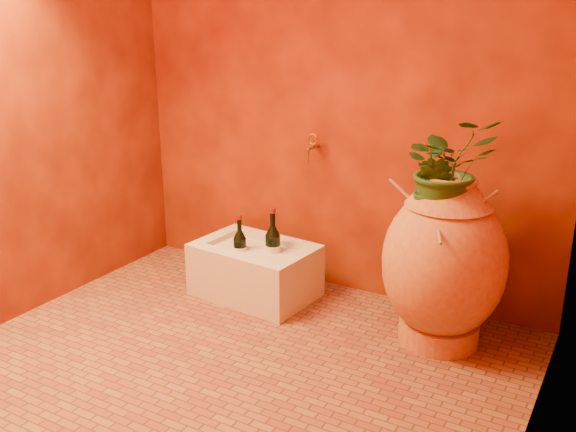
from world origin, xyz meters
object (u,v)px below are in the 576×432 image
Objects in this scene: amphora at (444,262)px; stone_basin at (255,271)px; wine_bottle_b at (273,248)px; wall_tap at (312,146)px; wine_bottle_c at (272,250)px; wine_bottle_a at (240,249)px.

stone_basin is (-1.05, -0.00, -0.27)m from amphora.
stone_basin is 1.92× the size of wine_bottle_b.
wall_tap is at bearing 53.71° from stone_basin.
wall_tap reaches higher than amphora.
amphora is 0.98m from wine_bottle_c.
wine_bottle_b is 0.03m from wine_bottle_c.
wine_bottle_b is at bearing 15.82° from stone_basin.
amphora reaches higher than wine_bottle_b.
amphora is 1.13m from wine_bottle_a.
wine_bottle_c is (-0.97, 0.05, -0.14)m from amphora.
wine_bottle_b is at bearing 21.56° from wine_bottle_a.
wine_bottle_b reaches higher than wine_bottle_c.
stone_basin is 0.16m from wine_bottle_c.
amphora is 2.72× the size of wine_bottle_a.
wall_tap reaches higher than wine_bottle_c.
amphora is 0.98m from wall_tap.
wine_bottle_c is (0.08, 0.05, 0.13)m from stone_basin.
wall_tap reaches higher than wine_bottle_a.
wine_bottle_c is at bearing -117.78° from wall_tap.
stone_basin is at bearing -149.99° from wine_bottle_c.
wine_bottle_a is (-0.07, -0.04, 0.13)m from stone_basin.
wine_bottle_a is 0.19m from wine_bottle_b.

